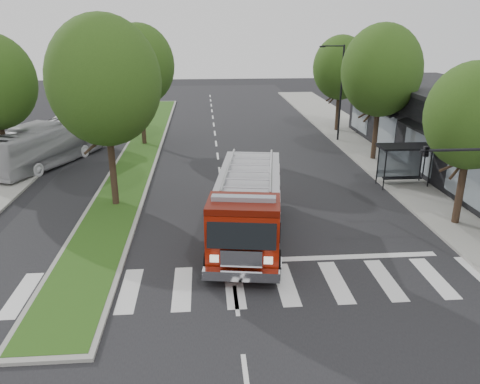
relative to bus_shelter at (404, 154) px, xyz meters
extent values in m
plane|color=black|center=(-11.20, -8.15, -2.04)|extent=(140.00, 140.00, 0.00)
cube|color=gray|center=(1.30, 1.85, -1.96)|extent=(5.00, 80.00, 0.15)
cube|color=gray|center=(-17.20, 9.85, -1.97)|extent=(3.00, 50.00, 0.14)
cube|color=#1F4313|center=(-17.20, 9.85, -1.89)|extent=(2.60, 49.50, 0.02)
cube|color=black|center=(5.80, 1.85, 0.46)|extent=(8.00, 30.00, 5.00)
cylinder|color=black|center=(-1.40, -0.75, -0.79)|extent=(0.08, 0.08, 2.50)
cylinder|color=black|center=(1.40, -0.75, -0.79)|extent=(0.08, 0.08, 2.50)
cylinder|color=black|center=(-1.40, 0.45, -0.79)|extent=(0.08, 0.08, 2.50)
cylinder|color=black|center=(1.40, 0.45, -0.79)|extent=(0.08, 0.08, 2.50)
cube|color=black|center=(0.00, -0.15, 0.51)|extent=(3.20, 1.60, 0.12)
cube|color=#8C99A5|center=(0.00, 0.55, -0.74)|extent=(2.80, 0.04, 1.80)
cube|color=black|center=(0.00, -0.15, -1.49)|extent=(2.40, 0.40, 0.08)
cylinder|color=black|center=(0.30, -6.15, -0.17)|extent=(0.36, 0.36, 3.74)
ellipsoid|color=#18340E|center=(0.30, -6.15, 3.49)|extent=(4.40, 4.40, 5.06)
cylinder|color=black|center=(0.30, 5.85, 0.16)|extent=(0.36, 0.36, 4.40)
ellipsoid|color=#18340E|center=(0.30, 5.85, 4.46)|extent=(5.60, 5.60, 6.44)
cylinder|color=black|center=(0.30, 15.85, -0.06)|extent=(0.36, 0.36, 3.96)
ellipsoid|color=#18340E|center=(0.30, 15.85, 3.81)|extent=(5.00, 5.00, 5.75)
cylinder|color=black|center=(-17.20, -2.15, 0.27)|extent=(0.36, 0.36, 4.62)
ellipsoid|color=#18340E|center=(-17.20, -2.15, 4.79)|extent=(5.80, 5.80, 6.67)
cylinder|color=black|center=(-17.20, 11.85, 0.16)|extent=(0.36, 0.36, 4.40)
ellipsoid|color=#18340E|center=(-17.20, 11.85, 4.46)|extent=(5.60, 5.60, 6.44)
cylinder|color=black|center=(-25.20, 3.85, 0.05)|extent=(0.36, 0.36, 4.18)
cylinder|color=black|center=(-2.70, -11.65, 3.36)|extent=(4.00, 0.10, 0.10)
imported|color=black|center=(-4.50, -11.65, 2.96)|extent=(0.18, 0.22, 1.10)
cylinder|color=black|center=(-0.70, 11.85, 1.96)|extent=(0.16, 0.16, 8.00)
cylinder|color=black|center=(-1.60, 11.85, 5.86)|extent=(1.80, 0.10, 0.10)
cube|color=black|center=(-2.50, 11.85, 5.81)|extent=(0.45, 0.20, 0.12)
cube|color=#570E04|center=(-10.24, -6.76, -1.48)|extent=(4.20, 9.75, 0.28)
cube|color=maroon|center=(-10.11, -5.88, -0.30)|extent=(3.86, 7.53, 2.25)
cube|color=maroon|center=(-10.77, -10.20, -0.30)|extent=(3.08, 2.42, 2.36)
cube|color=#B2B2B7|center=(-10.11, -5.88, 0.88)|extent=(3.86, 7.53, 0.13)
cylinder|color=#B2B2B7|center=(-11.11, -5.72, 1.10)|extent=(1.13, 6.68, 0.11)
cylinder|color=#B2B2B7|center=(-9.11, -6.03, 1.10)|extent=(1.13, 6.68, 0.11)
cube|color=silver|center=(-10.96, -11.48, -1.37)|extent=(2.95, 0.83, 0.39)
cube|color=#8C99A5|center=(-10.77, -10.20, 1.22)|extent=(2.50, 0.76, 0.20)
cylinder|color=black|center=(-12.10, -10.34, -1.42)|extent=(0.57, 1.28, 1.24)
cylinder|color=black|center=(-9.54, -10.73, -1.42)|extent=(0.57, 1.28, 1.24)
cylinder|color=black|center=(-11.39, -5.68, -1.42)|extent=(0.57, 1.28, 1.24)
cylinder|color=black|center=(-8.83, -6.07, -1.42)|extent=(0.57, 1.28, 1.24)
cylinder|color=black|center=(-10.98, -3.02, -1.42)|extent=(0.57, 1.28, 1.24)
cylinder|color=black|center=(-8.43, -3.41, -1.42)|extent=(0.57, 1.28, 1.24)
imported|color=#B1B2B6|center=(-23.20, 6.75, -0.49)|extent=(6.63, 11.26, 3.09)
camera|label=1|loc=(-12.22, -26.90, 7.51)|focal=35.00mm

